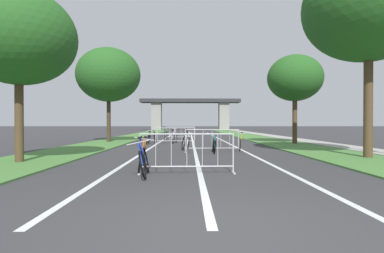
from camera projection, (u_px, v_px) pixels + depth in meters
The scene contains 26 objects.
ground_plane at pixel (213, 231), 3.65m from camera, with size 300.00×300.00×0.00m, color #333335.
grass_verge_left at pixel (137, 136), 31.66m from camera, with size 3.06×68.62×0.05m, color #477A38.
grass_verge_right at pixel (246, 136), 31.78m from camera, with size 3.06×68.62×0.05m, color #477A38.
sidewalk_path_right at pixel (269, 136), 31.81m from camera, with size 1.70×68.62×0.08m, color #9E9B93.
lane_stripe_center at pixel (192, 140), 23.50m from camera, with size 0.14×39.70×0.01m, color silver.
lane_stripe_right_lane at pixel (222, 140), 23.53m from camera, with size 0.14×39.70×0.01m, color silver.
lane_stripe_left_lane at pixel (162, 140), 23.48m from camera, with size 0.14×39.70×0.01m, color silver.
overpass_bridge at pixel (190, 109), 60.32m from camera, with size 19.81×3.55×6.21m.
tree_left_oak_mid at pixel (19, 38), 9.88m from camera, with size 3.69×3.69×5.72m.
tree_left_oak_near at pixel (109, 75), 21.04m from camera, with size 4.41×4.41×6.60m.
tree_right_maple_mid at pixel (369, 7), 11.17m from camera, with size 4.77×4.77×7.68m.
tree_right_cypress_far at pixel (295, 78), 19.12m from camera, with size 3.46×3.46×5.68m.
crowd_barrier_nearest at pixel (187, 153), 7.89m from camera, with size 2.52×0.51×1.05m.
crowd_barrier_second at pixel (212, 141), 13.81m from camera, with size 2.52×0.53×1.05m.
crowd_barrier_third at pixel (176, 136), 19.69m from camera, with size 2.51×0.46×1.05m.
crowd_barrier_fourth at pixel (180, 133), 25.59m from camera, with size 2.52×0.53×1.05m.
bicycle_white_0 at pixel (185, 143), 14.28m from camera, with size 0.64×1.69×0.98m.
bicycle_yellow_1 at pixel (241, 144), 14.28m from camera, with size 0.45×1.65×0.90m.
bicycle_green_2 at pixel (165, 135), 25.13m from camera, with size 0.51×1.63×0.91m.
bicycle_teal_3 at pixel (214, 145), 13.29m from camera, with size 0.44×1.57×0.90m.
bicycle_silver_4 at pixel (174, 137), 20.20m from camera, with size 0.44×1.76×1.00m.
bicycle_black_5 at pixel (155, 138), 20.08m from camera, with size 0.55×1.63×0.93m.
bicycle_blue_6 at pixel (144, 161), 7.48m from camera, with size 0.53×1.65×0.98m.
bicycle_purple_7 at pixel (149, 139), 19.18m from camera, with size 0.49×1.61×0.90m.
bicycle_red_8 at pixel (187, 135), 26.10m from camera, with size 0.48×1.61×0.97m.
bicycle_orange_9 at pixel (142, 157), 8.44m from camera, with size 0.54×1.72×0.96m.
Camera 1 is at (-0.29, -3.64, 1.30)m, focal length 28.19 mm.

